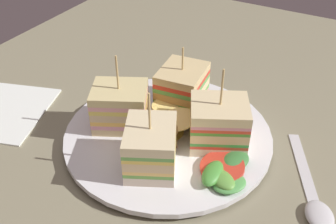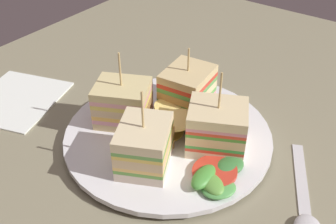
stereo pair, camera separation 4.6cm
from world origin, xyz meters
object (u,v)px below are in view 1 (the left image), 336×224
object	(u,v)px
sandwich_wedge_2	(182,88)
sandwich_wedge_3	(121,107)
plate	(168,135)
sandwich_wedge_1	(218,124)
napkin	(3,110)
sandwich_wedge_0	(151,147)
chip_pile	(170,118)
spoon	(315,202)

from	to	relation	value
sandwich_wedge_2	sandwich_wedge_3	distance (cm)	8.50
plate	sandwich_wedge_1	bearing A→B (deg)	101.65
napkin	sandwich_wedge_0	bearing A→B (deg)	89.57
sandwich_wedge_3	sandwich_wedge_2	bearing A→B (deg)	30.92
plate	sandwich_wedge_2	size ratio (longest dim) A/B	2.96
plate	sandwich_wedge_0	world-z (taller)	sandwich_wedge_0
plate	sandwich_wedge_1	world-z (taller)	sandwich_wedge_1
plate	chip_pile	world-z (taller)	chip_pile
sandwich_wedge_0	sandwich_wedge_3	size ratio (longest dim) A/B	1.00
sandwich_wedge_1	sandwich_wedge_3	size ratio (longest dim) A/B	1.03
sandwich_wedge_3	spoon	world-z (taller)	sandwich_wedge_3
sandwich_wedge_0	sandwich_wedge_2	xyz separation A→B (cm)	(-11.65, -2.33, 0.12)
plate	sandwich_wedge_2	bearing A→B (deg)	-168.50
napkin	sandwich_wedge_3	bearing A→B (deg)	104.86
sandwich_wedge_1	napkin	xyz separation A→B (cm)	(6.85, -27.99, -3.64)
sandwich_wedge_2	chip_pile	xyz separation A→B (cm)	(4.92, 0.94, -1.21)
sandwich_wedge_3	chip_pile	world-z (taller)	sandwich_wedge_3
sandwich_wedge_2	chip_pile	bearing A→B (deg)	4.70
plate	napkin	distance (cm)	22.89
sandwich_wedge_0	napkin	distance (cm)	23.58
sandwich_wedge_2	spoon	xyz separation A→B (cm)	(7.53, 19.13, -3.48)
napkin	chip_pile	bearing A→B (deg)	106.64
sandwich_wedge_1	sandwich_wedge_3	distance (cm)	11.88
sandwich_wedge_0	spoon	distance (cm)	17.62
plate	napkin	size ratio (longest dim) A/B	2.00
sandwich_wedge_0	napkin	bearing A→B (deg)	63.70
sandwich_wedge_3	napkin	distance (cm)	17.31
sandwich_wedge_2	sandwich_wedge_1	bearing A→B (deg)	50.48
sandwich_wedge_0	sandwich_wedge_2	size ratio (longest dim) A/B	1.12
sandwich_wedge_1	sandwich_wedge_2	bearing A→B (deg)	-59.83
sandwich_wedge_2	chip_pile	size ratio (longest dim) A/B	1.06
sandwich_wedge_3	chip_pile	distance (cm)	6.08
sandwich_wedge_1	chip_pile	size ratio (longest dim) A/B	1.23
sandwich_wedge_1	chip_pile	distance (cm)	6.19
sandwich_wedge_3	chip_pile	xyz separation A→B (cm)	(-2.21, 5.55, -1.11)
sandwich_wedge_1	napkin	distance (cm)	29.05
sandwich_wedge_0	napkin	world-z (taller)	sandwich_wedge_0
plate	sandwich_wedge_0	distance (cm)	6.67
sandwich_wedge_2	napkin	size ratio (longest dim) A/B	0.68
spoon	napkin	xyz separation A→B (cm)	(3.95, -40.11, -0.16)
sandwich_wedge_2	napkin	bearing A→B (deg)	-67.41
sandwich_wedge_2	sandwich_wedge_3	xyz separation A→B (cm)	(7.13, -4.61, -0.10)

